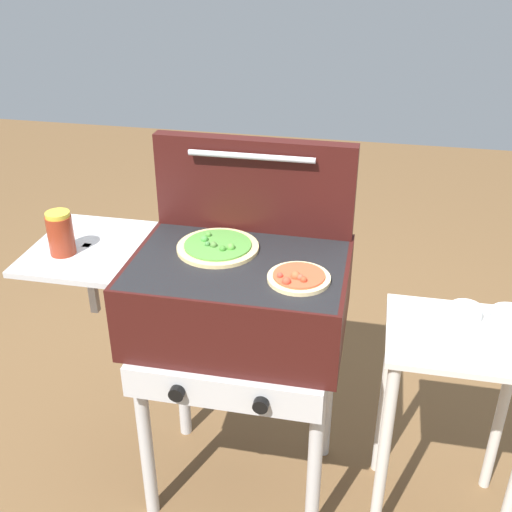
# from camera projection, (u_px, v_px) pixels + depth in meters

# --- Properties ---
(ground_plane) EXTENTS (8.00, 8.00, 0.00)m
(ground_plane) POSITION_uv_depth(u_px,v_px,m) (242.00, 479.00, 2.26)
(ground_plane) COLOR brown
(grill) EXTENTS (0.96, 0.53, 0.90)m
(grill) POSITION_uv_depth(u_px,v_px,m) (235.00, 302.00, 1.90)
(grill) COLOR #38110F
(grill) RESTS_ON ground_plane
(grill_lid_open) EXTENTS (0.63, 0.08, 0.30)m
(grill_lid_open) POSITION_uv_depth(u_px,v_px,m) (254.00, 185.00, 1.94)
(grill_lid_open) COLOR #38110F
(grill_lid_open) RESTS_ON grill
(pizza_veggie) EXTENTS (0.25, 0.25, 0.03)m
(pizza_veggie) POSITION_uv_depth(u_px,v_px,m) (218.00, 247.00, 1.89)
(pizza_veggie) COLOR #E0C17F
(pizza_veggie) RESTS_ON grill
(pizza_pepperoni) EXTENTS (0.18, 0.18, 0.04)m
(pizza_pepperoni) POSITION_uv_depth(u_px,v_px,m) (298.00, 278.00, 1.72)
(pizza_pepperoni) COLOR beige
(pizza_pepperoni) RESTS_ON grill
(sauce_jar) EXTENTS (0.08, 0.08, 0.13)m
(sauce_jar) POSITION_uv_depth(u_px,v_px,m) (61.00, 233.00, 1.84)
(sauce_jar) COLOR maroon
(sauce_jar) RESTS_ON grill
(prep_table) EXTENTS (0.44, 0.36, 0.73)m
(prep_table) POSITION_uv_depth(u_px,v_px,m) (454.00, 390.00, 1.89)
(prep_table) COLOR beige
(prep_table) RESTS_ON ground_plane
(topping_bowl_near) EXTENTS (0.09, 0.09, 0.04)m
(topping_bowl_near) POSITION_uv_depth(u_px,v_px,m) (465.00, 314.00, 1.85)
(topping_bowl_near) COLOR silver
(topping_bowl_near) RESTS_ON prep_table
(topping_bowl_far) EXTENTS (0.11, 0.11, 0.04)m
(topping_bowl_far) POSITION_uv_depth(u_px,v_px,m) (510.00, 319.00, 1.82)
(topping_bowl_far) COLOR silver
(topping_bowl_far) RESTS_ON prep_table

